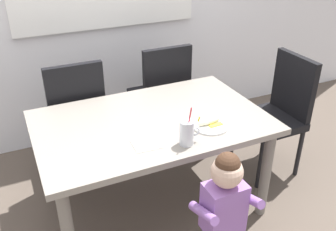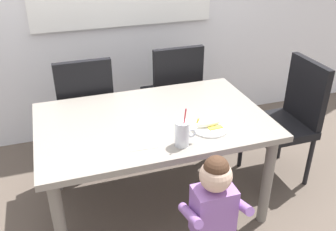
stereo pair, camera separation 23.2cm
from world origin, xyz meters
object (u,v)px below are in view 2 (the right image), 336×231
at_px(dining_chair_left, 86,106).
at_px(toddler_standing, 214,206).
at_px(milk_cup, 182,135).
at_px(dining_table, 153,130).
at_px(dining_chair_right, 173,91).
at_px(snack_plate, 210,128).
at_px(paper_napkin, 142,142).
at_px(peeled_banana, 209,124).
at_px(dining_chair_far, 289,115).

relative_size(dining_chair_left, toddler_standing, 1.15).
bearing_deg(dining_chair_left, milk_cup, 113.31).
bearing_deg(dining_table, dining_chair_right, 61.44).
relative_size(dining_chair_left, snack_plate, 4.17).
relative_size(snack_plate, paper_napkin, 1.53).
xyz_separation_m(snack_plate, peeled_banana, (-0.00, 0.01, 0.03)).
distance_m(dining_chair_left, peeled_banana, 1.13).
height_order(peeled_banana, paper_napkin, peeled_banana).
height_order(dining_table, toddler_standing, toddler_standing).
height_order(dining_chair_right, dining_chair_far, same).
xyz_separation_m(toddler_standing, snack_plate, (0.17, 0.45, 0.19)).
height_order(dining_chair_left, peeled_banana, dining_chair_left).
bearing_deg(paper_napkin, peeled_banana, 4.10).
distance_m(dining_chair_left, toddler_standing, 1.44).
distance_m(dining_chair_right, paper_napkin, 1.14).
height_order(snack_plate, paper_napkin, snack_plate).
xyz_separation_m(dining_chair_left, dining_chair_right, (0.76, 0.06, 0.00)).
distance_m(dining_chair_left, snack_plate, 1.14).
bearing_deg(dining_table, dining_chair_far, 1.71).
height_order(dining_table, peeled_banana, peeled_banana).
bearing_deg(toddler_standing, milk_cup, 99.41).
bearing_deg(dining_chair_left, snack_plate, 126.39).
height_order(milk_cup, paper_napkin, milk_cup).
bearing_deg(peeled_banana, dining_chair_left, 126.69).
xyz_separation_m(dining_chair_far, peeled_banana, (-0.79, -0.26, 0.20)).
height_order(dining_chair_far, paper_napkin, dining_chair_far).
bearing_deg(dining_chair_far, dining_chair_right, -135.09).
relative_size(dining_chair_far, snack_plate, 4.17).
xyz_separation_m(dining_table, dining_chair_left, (-0.37, 0.67, -0.08)).
bearing_deg(snack_plate, peeled_banana, 100.64).
distance_m(dining_chair_left, milk_cup, 1.13).
bearing_deg(dining_chair_left, peeled_banana, 126.69).
height_order(dining_chair_right, snack_plate, dining_chair_right).
distance_m(dining_chair_right, peeled_banana, 0.98).
bearing_deg(dining_table, snack_plate, -38.36).
xyz_separation_m(milk_cup, peeled_banana, (0.22, 0.13, -0.04)).
bearing_deg(milk_cup, peeled_banana, 29.83).
bearing_deg(paper_napkin, milk_cup, -24.27).
distance_m(dining_chair_left, dining_chair_far, 1.59).
xyz_separation_m(dining_chair_right, milk_cup, (-0.32, -1.08, 0.24)).
xyz_separation_m(dining_table, toddler_standing, (0.13, -0.69, -0.10)).
xyz_separation_m(dining_chair_left, snack_plate, (0.67, -0.90, 0.18)).
bearing_deg(dining_chair_far, dining_table, -88.29).
relative_size(toddler_standing, snack_plate, 3.64).
bearing_deg(milk_cup, dining_table, 101.73).
bearing_deg(snack_plate, toddler_standing, -110.56).
distance_m(dining_table, paper_napkin, 0.31).
bearing_deg(peeled_banana, paper_napkin, -175.90).
xyz_separation_m(toddler_standing, peeled_banana, (0.17, 0.47, 0.22)).
distance_m(milk_cup, paper_napkin, 0.24).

